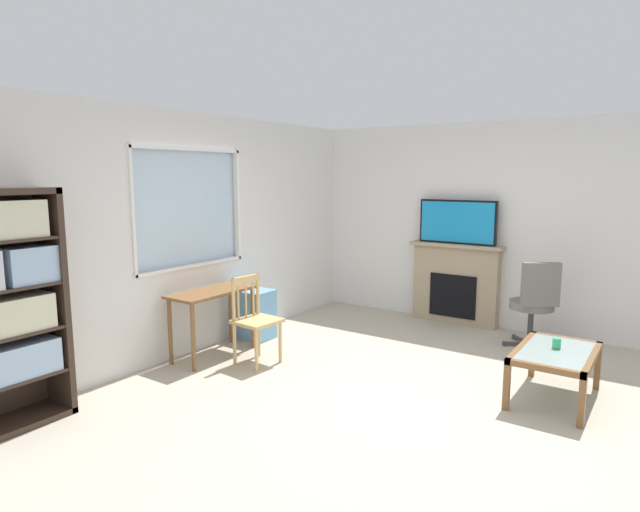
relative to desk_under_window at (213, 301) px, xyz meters
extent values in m
cube|color=#B2A893|center=(0.08, -2.15, -0.61)|extent=(6.45, 5.99, 0.02)
cube|color=silver|center=(0.08, 0.35, -0.13)|extent=(5.45, 0.12, 0.94)
cube|color=silver|center=(0.08, 0.35, 1.80)|extent=(5.45, 0.12, 0.38)
cube|color=silver|center=(-1.69, 0.35, 0.98)|extent=(1.90, 0.12, 1.27)
cube|color=silver|center=(1.76, 0.35, 0.98)|extent=(2.09, 0.12, 1.27)
cube|color=silver|center=(-0.01, 0.36, 0.98)|extent=(1.45, 0.02, 1.27)
cube|color=white|center=(-0.01, 0.29, 0.36)|extent=(1.51, 0.06, 0.03)
cube|color=white|center=(-0.01, 0.29, 1.60)|extent=(1.51, 0.06, 0.03)
cube|color=white|center=(-0.74, 0.29, 0.98)|extent=(0.03, 0.06, 1.27)
cube|color=white|center=(0.72, 0.29, 0.98)|extent=(0.03, 0.06, 1.27)
cube|color=silver|center=(2.87, -2.15, 0.70)|extent=(0.12, 5.19, 2.59)
cube|color=#38281E|center=(-1.65, 0.10, 0.32)|extent=(0.05, 0.38, 1.83)
cube|color=#38281E|center=(-2.07, 0.10, -0.57)|extent=(0.90, 0.38, 0.05)
cube|color=#38281E|center=(-2.07, 0.10, -0.22)|extent=(0.85, 0.36, 0.02)
cube|color=#38281E|center=(-2.07, 0.10, 0.14)|extent=(0.85, 0.36, 0.02)
cube|color=#9EBCDB|center=(-2.06, 0.09, -0.08)|extent=(0.72, 0.32, 0.26)
cube|color=beige|center=(-2.06, 0.09, 0.29)|extent=(0.67, 0.31, 0.27)
cube|color=#9EBCDB|center=(-1.85, 0.09, 0.65)|extent=(0.36, 0.31, 0.28)
cube|color=brown|center=(0.00, 0.00, 0.11)|extent=(0.98, 0.44, 0.03)
cylinder|color=brown|center=(-0.44, -0.17, -0.25)|extent=(0.04, 0.04, 0.69)
cylinder|color=brown|center=(0.44, -0.17, -0.25)|extent=(0.04, 0.04, 0.69)
cylinder|color=brown|center=(-0.44, 0.17, -0.25)|extent=(0.04, 0.04, 0.69)
cylinder|color=brown|center=(0.44, 0.17, -0.25)|extent=(0.04, 0.04, 0.69)
cube|color=tan|center=(0.08, -0.55, -0.15)|extent=(0.45, 0.43, 0.04)
cylinder|color=tan|center=(-0.10, -0.69, -0.38)|extent=(0.04, 0.04, 0.43)
cylinder|color=tan|center=(0.24, -0.72, -0.38)|extent=(0.04, 0.04, 0.43)
cylinder|color=tan|center=(-0.08, -0.38, -0.38)|extent=(0.04, 0.04, 0.43)
cylinder|color=tan|center=(0.26, -0.41, -0.38)|extent=(0.04, 0.04, 0.43)
cylinder|color=tan|center=(-0.08, -0.38, 0.08)|extent=(0.04, 0.04, 0.45)
cylinder|color=tan|center=(0.26, -0.41, 0.08)|extent=(0.04, 0.04, 0.45)
cube|color=tan|center=(0.09, -0.39, 0.27)|extent=(0.36, 0.07, 0.06)
cylinder|color=tan|center=(-0.01, -0.38, 0.05)|extent=(0.02, 0.02, 0.35)
cylinder|color=tan|center=(0.09, -0.39, 0.05)|extent=(0.02, 0.02, 0.35)
cylinder|color=tan|center=(0.20, -0.40, 0.05)|extent=(0.02, 0.02, 0.35)
cube|color=#72ADDB|center=(0.72, 0.05, -0.31)|extent=(0.35, 0.40, 0.58)
cube|color=tan|center=(2.72, -1.68, -0.09)|extent=(0.18, 1.11, 1.01)
cube|color=black|center=(2.62, -1.68, -0.22)|extent=(0.03, 0.61, 0.56)
cube|color=tan|center=(2.70, -1.68, 0.43)|extent=(0.26, 1.21, 0.04)
cube|color=black|center=(2.70, -1.68, 0.74)|extent=(0.05, 1.00, 0.56)
cube|color=#198CCC|center=(2.67, -1.68, 0.74)|extent=(0.01, 0.95, 0.51)
cylinder|color=slate|center=(2.26, -2.73, -0.12)|extent=(0.48, 0.48, 0.09)
cube|color=slate|center=(2.07, -2.85, 0.16)|extent=(0.28, 0.38, 0.48)
cylinder|color=#38383D|center=(2.26, -2.73, -0.36)|extent=(0.06, 0.06, 0.42)
cube|color=#38383D|center=(2.18, -2.62, -0.57)|extent=(0.18, 0.25, 0.03)
cylinder|color=#38383D|center=(2.11, -2.50, -0.57)|extent=(0.05, 0.05, 0.05)
cube|color=#38383D|center=(2.12, -2.77, -0.57)|extent=(0.28, 0.11, 0.03)
cylinder|color=#38383D|center=(1.99, -2.81, -0.57)|extent=(0.05, 0.05, 0.05)
cube|color=#38383D|center=(2.25, -2.87, -0.57)|extent=(0.05, 0.28, 0.03)
cylinder|color=#38383D|center=(2.24, -3.01, -0.57)|extent=(0.05, 0.05, 0.05)
cube|color=#38383D|center=(2.39, -2.78, -0.57)|extent=(0.27, 0.13, 0.03)
cylinder|color=#38383D|center=(2.52, -2.84, -0.57)|extent=(0.05, 0.05, 0.05)
cube|color=#38383D|center=(2.35, -2.63, -0.57)|extent=(0.20, 0.24, 0.03)
cylinder|color=#38383D|center=(2.43, -2.52, -0.57)|extent=(0.05, 0.05, 0.05)
cube|color=#8C9E99|center=(0.86, -3.25, -0.17)|extent=(0.85, 0.51, 0.02)
cube|color=brown|center=(0.86, -3.53, -0.18)|extent=(0.95, 0.05, 0.05)
cube|color=brown|center=(0.86, -2.97, -0.18)|extent=(0.95, 0.05, 0.05)
cube|color=brown|center=(0.41, -3.25, -0.18)|extent=(0.05, 0.61, 0.05)
cube|color=brown|center=(1.31, -3.25, -0.18)|extent=(0.05, 0.61, 0.05)
cube|color=brown|center=(0.41, -3.53, -0.40)|extent=(0.05, 0.05, 0.39)
cube|color=brown|center=(1.31, -3.53, -0.40)|extent=(0.05, 0.05, 0.39)
cube|color=brown|center=(0.41, -2.97, -0.40)|extent=(0.05, 0.05, 0.39)
cube|color=brown|center=(1.31, -2.97, -0.40)|extent=(0.05, 0.05, 0.39)
cylinder|color=#33B770|center=(0.92, -3.24, -0.11)|extent=(0.07, 0.07, 0.09)
camera|label=1|loc=(-3.87, -4.03, 1.32)|focal=29.64mm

